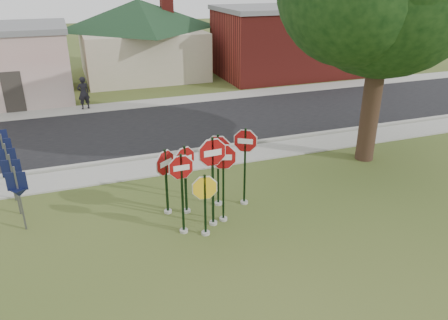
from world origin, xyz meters
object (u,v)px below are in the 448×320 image
object	(u,v)px
pedestrian	(83,93)
stop_sign_center	(213,168)
stop_sign_left	(182,184)
stop_sign_yellow	(205,199)

from	to	relation	value
pedestrian	stop_sign_center	bearing A→B (deg)	87.11
stop_sign_left	stop_sign_yellow	bearing A→B (deg)	-30.56
stop_sign_yellow	pedestrian	world-z (taller)	stop_sign_yellow
stop_sign_yellow	pedestrian	bearing A→B (deg)	99.72
stop_sign_center	stop_sign_yellow	xyz separation A→B (m)	(-0.38, -0.44, -0.69)
stop_sign_center	stop_sign_left	world-z (taller)	stop_sign_center
stop_sign_yellow	pedestrian	xyz separation A→B (m)	(-2.38, 13.91, -0.20)
stop_sign_yellow	stop_sign_left	world-z (taller)	stop_sign_left
stop_sign_center	stop_sign_left	size ratio (longest dim) A/B	1.14
stop_sign_center	pedestrian	bearing A→B (deg)	101.58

